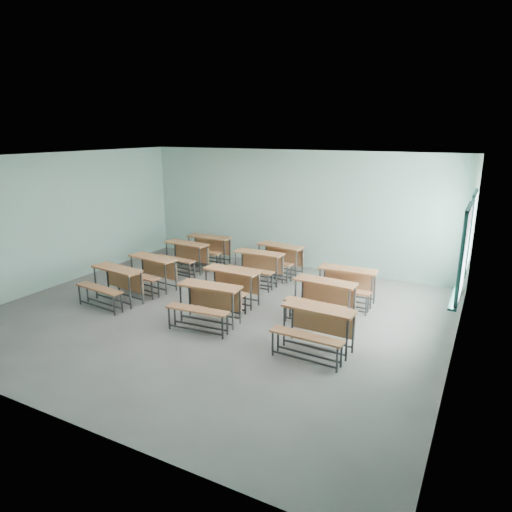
# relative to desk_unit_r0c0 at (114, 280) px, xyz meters

# --- Properties ---
(room) EXTENTS (9.04, 8.04, 3.24)m
(room) POSITION_rel_desk_unit_r0c0_xyz_m (2.44, 0.53, 1.07)
(room) COLOR gray
(room) RESTS_ON ground
(desk_unit_r0c0) EXTENTS (1.34, 0.98, 0.78)m
(desk_unit_r0c0) POSITION_rel_desk_unit_r0c0_xyz_m (0.00, 0.00, 0.00)
(desk_unit_r0c0) COLOR #9F5F39
(desk_unit_r0c0) RESTS_ON ground
(desk_unit_r0c1) EXTENTS (1.31, 0.94, 0.78)m
(desk_unit_r0c1) POSITION_rel_desk_unit_r0c0_xyz_m (2.46, -0.01, 0.00)
(desk_unit_r0c1) COLOR #9F5F39
(desk_unit_r0c1) RESTS_ON ground
(desk_unit_r0c2) EXTENTS (1.28, 0.89, 0.78)m
(desk_unit_r0c2) POSITION_rel_desk_unit_r0c0_xyz_m (4.74, -0.13, 0.00)
(desk_unit_r0c2) COLOR #9F5F39
(desk_unit_r0c2) RESTS_ON ground
(desk_unit_r1c0) EXTENTS (1.34, 0.98, 0.78)m
(desk_unit_r1c0) POSITION_rel_desk_unit_r0c0_xyz_m (0.10, 1.07, 0.00)
(desk_unit_r1c0) COLOR #9F5F39
(desk_unit_r1c0) RESTS_ON ground
(desk_unit_r1c1) EXTENTS (1.27, 0.87, 0.78)m
(desk_unit_r1c1) POSITION_rel_desk_unit_r0c0_xyz_m (2.30, 1.08, 0.00)
(desk_unit_r1c1) COLOR #9F5F39
(desk_unit_r1c1) RESTS_ON ground
(desk_unit_r1c2) EXTENTS (1.29, 0.90, 0.78)m
(desk_unit_r1c2) POSITION_rel_desk_unit_r0c0_xyz_m (4.36, 1.29, 0.00)
(desk_unit_r1c2) COLOR #9F5F39
(desk_unit_r1c2) RESTS_ON ground
(desk_unit_r2c0) EXTENTS (1.31, 0.93, 0.78)m
(desk_unit_r2c0) POSITION_rel_desk_unit_r0c0_xyz_m (-0.02, 2.60, 0.00)
(desk_unit_r2c0) COLOR #9F5F39
(desk_unit_r2c0) RESTS_ON ground
(desk_unit_r2c1) EXTENTS (1.26, 0.85, 0.78)m
(desk_unit_r2c1) POSITION_rel_desk_unit_r0c0_xyz_m (2.16, 2.65, 0.00)
(desk_unit_r2c1) COLOR #9F5F39
(desk_unit_r2c1) RESTS_ON ground
(desk_unit_r2c2) EXTENTS (1.27, 0.87, 0.78)m
(desk_unit_r2c2) POSITION_rel_desk_unit_r0c0_xyz_m (4.53, 2.31, 0.00)
(desk_unit_r2c2) COLOR #9F5F39
(desk_unit_r2c2) RESTS_ON ground
(desk_unit_r3c0) EXTENTS (1.30, 0.91, 0.78)m
(desk_unit_r3c0) POSITION_rel_desk_unit_r0c0_xyz_m (0.11, 3.53, 0.00)
(desk_unit_r3c0) COLOR #9F5F39
(desk_unit_r3c0) RESTS_ON ground
(desk_unit_r3c1) EXTENTS (1.35, 0.99, 0.78)m
(desk_unit_r3c1) POSITION_rel_desk_unit_r0c0_xyz_m (2.33, 3.54, 0.00)
(desk_unit_r3c1) COLOR #9F5F39
(desk_unit_r3c1) RESTS_ON ground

